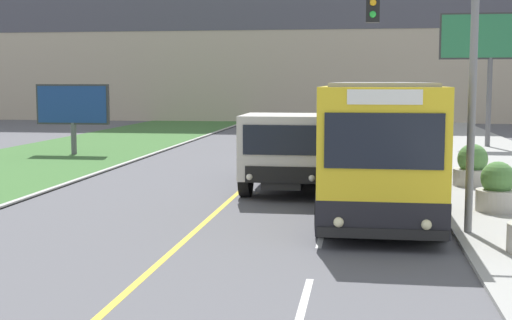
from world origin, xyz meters
The scene contains 8 objects.
city_bus centered at (3.96, 17.41, 1.63)m, with size 2.67×12.98×3.21m.
dump_truck centered at (1.43, 18.33, 1.19)m, with size 2.49×6.45×2.31m.
car_distant centered at (1.75, 31.47, 0.69)m, with size 1.80×4.30×1.45m.
traffic_light_mast centered at (5.13, 12.81, 3.61)m, with size 2.28×0.32×5.66m.
billboard_large centered at (9.61, 33.46, 5.09)m, with size 4.84×0.24×6.51m.
billboard_small centered at (-9.06, 27.41, 2.14)m, with size 3.30×0.24×3.11m.
planter_round_second centered at (6.85, 15.45, 0.62)m, with size 1.03×1.03×1.22m.
planter_round_third centered at (6.89, 19.77, 0.64)m, with size 1.14×1.14×1.28m.
Camera 1 is at (3.56, -2.43, 3.24)m, focal length 50.00 mm.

